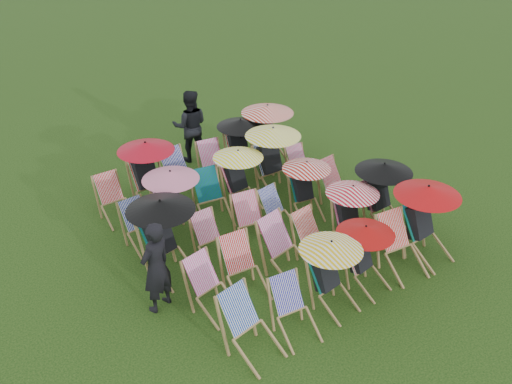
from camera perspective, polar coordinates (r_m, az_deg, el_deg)
ground at (r=11.17m, az=0.80°, el=-4.50°), size 100.00×100.00×0.00m
deckchair_0 at (r=8.53m, az=-0.47°, el=-13.38°), size 0.78×0.99×0.99m
deckchair_1 at (r=8.89m, az=3.90°, el=-11.73°), size 0.69×0.89×0.89m
deckchair_2 at (r=9.29m, az=7.61°, el=-8.16°), size 1.03×1.10×1.22m
deckchair_3 at (r=9.80m, az=10.94°, el=-6.35°), size 0.98×1.06×1.17m
deckchair_4 at (r=10.38m, az=14.41°, el=-5.29°), size 0.79×1.01×1.00m
deckchair_5 at (r=10.72m, az=16.70°, el=-2.83°), size 1.19×1.25×1.41m
deckchair_6 at (r=9.27m, az=-4.41°, el=-9.51°), size 0.74×0.93×0.92m
deckchair_7 at (r=9.59m, az=-1.18°, el=-7.68°), size 0.73×0.95×0.96m
deckchair_8 at (r=9.98m, az=3.12°, el=-5.74°), size 0.83×1.05×1.03m
deckchair_9 at (r=10.40m, az=5.94°, el=-4.67°), size 0.65×0.87×0.89m
deckchair_10 at (r=10.82m, az=9.55°, el=-2.25°), size 1.00×1.07×1.19m
deckchair_11 at (r=11.43m, az=12.63°, el=-0.25°), size 1.12×1.16×1.33m
deckchair_12 at (r=9.98m, az=-9.11°, el=-4.46°), size 1.20×1.29×1.42m
deckchair_13 at (r=10.39m, az=-4.41°, el=-4.75°), size 0.57×0.79×0.85m
deckchair_14 at (r=10.76m, az=-0.34°, el=-3.05°), size 0.74×0.93×0.92m
deckchair_15 at (r=11.16m, az=2.31°, el=-2.00°), size 0.64×0.83×0.83m
deckchair_16 at (r=11.58m, az=5.04°, el=0.36°), size 0.99×1.05×1.17m
deckchair_17 at (r=12.11m, az=8.17°, el=0.76°), size 0.68×0.90×0.93m
deckchair_18 at (r=10.92m, az=-11.43°, el=-3.36°), size 0.59×0.81×0.86m
deckchair_19 at (r=11.06m, az=-8.30°, el=-0.99°), size 1.10×1.14×1.30m
deckchair_20 at (r=11.47m, az=-4.39°, el=-0.64°), size 0.81×1.01×0.99m
deckchair_21 at (r=11.85m, az=-1.62°, el=1.43°), size 1.04×1.10×1.24m
deckchair_22 at (r=12.39m, az=1.80°, el=3.35°), size 1.21×1.26×1.44m
deckchair_23 at (r=12.84m, az=4.61°, el=2.53°), size 0.60×0.79×0.81m
deckchair_24 at (r=11.85m, az=-13.98°, el=-0.72°), size 0.61×0.84×0.89m
deckchair_25 at (r=12.04m, az=-10.70°, el=1.82°), size 1.18×1.23×1.40m
deckchair_26 at (r=12.32m, az=-7.39°, el=1.60°), size 0.76×0.99×1.02m
deckchair_27 at (r=12.79m, az=-4.17°, el=2.70°), size 0.76×0.95×0.93m
deckchair_28 at (r=13.11m, az=-1.51°, el=4.60°), size 1.10×1.17×1.30m
deckchair_29 at (r=13.50m, az=1.29°, el=5.78°), size 1.23×1.29×1.46m
person_left at (r=9.21m, az=-9.97°, el=-7.41°), size 0.69×0.56×1.63m
person_rear at (r=13.74m, az=-6.59°, el=6.58°), size 1.08×1.02×1.77m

